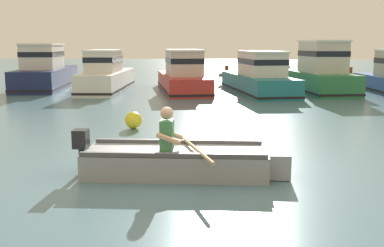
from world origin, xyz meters
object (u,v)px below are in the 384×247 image
at_px(moored_boat_white, 106,75).
at_px(mooring_buoy, 133,120).
at_px(moored_boat_green, 319,74).
at_px(moored_boat_navy, 45,72).
at_px(moored_boat_red, 183,76).
at_px(moored_boat_teal, 259,78).
at_px(rowboat_with_person, 180,161).

height_order(moored_boat_white, mooring_buoy, moored_boat_white).
xyz_separation_m(moored_boat_green, mooring_buoy, (-6.52, -9.78, -0.65)).
bearing_deg(moored_boat_white, moored_boat_navy, 166.58).
relative_size(moored_boat_red, mooring_buoy, 15.35).
bearing_deg(moored_boat_red, moored_boat_teal, -7.75).
relative_size(rowboat_with_person, moored_boat_navy, 0.53).
bearing_deg(rowboat_with_person, moored_boat_red, 96.68).
xyz_separation_m(moored_boat_red, mooring_buoy, (-0.16, -9.72, -0.50)).
relative_size(rowboat_with_person, moored_boat_white, 0.56).
relative_size(moored_boat_navy, moored_boat_teal, 1.00).
height_order(rowboat_with_person, moored_boat_green, moored_boat_green).
distance_m(rowboat_with_person, mooring_buoy, 4.50).
height_order(rowboat_with_person, moored_boat_red, moored_boat_red).
relative_size(moored_boat_white, moored_boat_teal, 0.94).
relative_size(moored_boat_green, mooring_buoy, 13.08).
height_order(rowboat_with_person, moored_boat_white, moored_boat_white).
distance_m(rowboat_with_person, moored_boat_red, 13.95).
bearing_deg(moored_boat_teal, moored_boat_green, 11.03).
bearing_deg(moored_boat_navy, moored_boat_green, -2.77).
distance_m(moored_boat_white, moored_boat_teal, 7.28).
xyz_separation_m(moored_boat_navy, moored_boat_white, (3.40, -0.81, -0.10)).
relative_size(moored_boat_red, moored_boat_teal, 0.99).
bearing_deg(rowboat_with_person, moored_boat_teal, 81.75).
distance_m(rowboat_with_person, moored_boat_teal, 13.51).
relative_size(moored_boat_white, moored_boat_green, 1.11).
bearing_deg(moored_boat_white, moored_boat_red, 1.50).
bearing_deg(moored_boat_navy, moored_boat_red, -5.74).
height_order(moored_boat_green, mooring_buoy, moored_boat_green).
height_order(moored_boat_navy, moored_boat_teal, moored_boat_navy).
distance_m(moored_boat_navy, moored_boat_white, 3.50).
relative_size(moored_boat_teal, mooring_buoy, 15.47).
bearing_deg(moored_boat_green, rowboat_with_person, -108.83).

